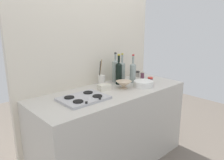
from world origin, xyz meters
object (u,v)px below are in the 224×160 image
wine_bottle_rightmost (119,73)px  mixing_bowl (124,84)px  condiment_jar_front (137,74)px  stovetop_hob (84,98)px  utensil_crock (101,80)px  condiment_jar_rear (142,75)px  plate_stack (143,84)px  wine_bottle_mid_left (122,71)px  wine_bottle_mid_right (133,72)px  condiment_jar_spare (150,80)px  butter_dish (104,87)px  wine_bottle_leftmost (115,70)px

wine_bottle_rightmost → mixing_bowl: 0.21m
wine_bottle_rightmost → condiment_jar_front: wine_bottle_rightmost is taller
stovetop_hob → mixing_bowl: (0.55, -0.00, 0.03)m
utensil_crock → condiment_jar_rear: 0.64m
plate_stack → condiment_jar_rear: 0.40m
wine_bottle_mid_left → mixing_bowl: wine_bottle_mid_left is taller
plate_stack → mixing_bowl: 0.24m
wine_bottle_mid_right → condiment_jar_spare: size_ratio=4.57×
condiment_jar_front → wine_bottle_mid_right: bearing=-148.6°
plate_stack → utensil_crock: 0.49m
wine_bottle_mid_left → condiment_jar_spare: 0.37m
wine_bottle_rightmost → condiment_jar_rear: (0.44, -0.01, -0.10)m
butter_dish → condiment_jar_front: condiment_jar_front is taller
mixing_bowl → condiment_jar_front: mixing_bowl is taller
plate_stack → utensil_crock: size_ratio=0.75×
condiment_jar_front → stovetop_hob: bearing=-166.2°
wine_bottle_leftmost → condiment_jar_front: wine_bottle_leftmost is taller
wine_bottle_mid_right → condiment_jar_spare: 0.23m
condiment_jar_spare → wine_bottle_rightmost: bearing=141.1°
utensil_crock → wine_bottle_rightmost: bearing=-24.3°
mixing_bowl → condiment_jar_rear: condiment_jar_rear is taller
butter_dish → condiment_jar_rear: (0.72, 0.06, 0.01)m
stovetop_hob → wine_bottle_rightmost: (0.64, 0.17, 0.13)m
condiment_jar_front → condiment_jar_rear: (-0.01, -0.10, 0.01)m
wine_bottle_mid_right → wine_bottle_rightmost: size_ratio=0.96×
wine_bottle_mid_right → wine_bottle_rightmost: (-0.18, 0.07, 0.01)m
condiment_jar_rear → wine_bottle_rightmost: bearing=179.2°
stovetop_hob → condiment_jar_rear: (1.08, 0.16, 0.03)m
wine_bottle_leftmost → wine_bottle_mid_left: wine_bottle_leftmost is taller
condiment_jar_rear → wine_bottle_mid_left: bearing=168.2°
wine_bottle_leftmost → wine_bottle_mid_right: (0.14, -0.17, -0.02)m
wine_bottle_mid_right → condiment_jar_rear: bearing=13.3°
mixing_bowl → plate_stack: bearing=-24.2°
plate_stack → wine_bottle_mid_left: bearing=93.3°
wine_bottle_mid_left → condiment_jar_front: bearing=6.5°
stovetop_hob → butter_dish: butter_dish is taller
wine_bottle_rightmost → condiment_jar_front: size_ratio=4.87×
wine_bottle_mid_left → condiment_jar_spare: wine_bottle_mid_left is taller
wine_bottle_mid_left → utensil_crock: 0.32m
mixing_bowl → condiment_jar_rear: size_ratio=2.10×
condiment_jar_front → butter_dish: bearing=-167.5°
wine_bottle_mid_left → butter_dish: size_ratio=2.69×
wine_bottle_leftmost → mixing_bowl: wine_bottle_leftmost is taller
stovetop_hob → wine_bottle_leftmost: (0.68, 0.27, 0.13)m
wine_bottle_leftmost → butter_dish: bearing=-152.8°
stovetop_hob → condiment_jar_rear: bearing=8.6°
plate_stack → condiment_jar_rear: size_ratio=2.66×
mixing_bowl → utensil_crock: bearing=113.0°
plate_stack → utensil_crock: (-0.33, 0.36, 0.03)m
plate_stack → butter_dish: (-0.42, 0.21, -0.00)m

